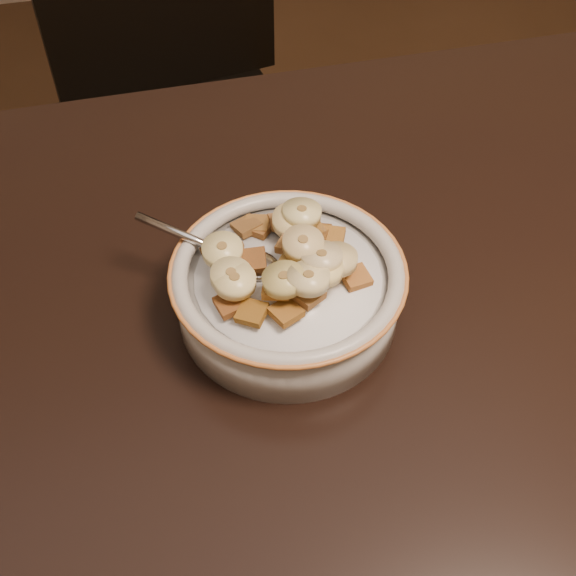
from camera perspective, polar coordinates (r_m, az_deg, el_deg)
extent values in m
cube|color=black|center=(0.54, -2.94, -12.76)|extent=(1.41, 0.91, 0.04)
cube|color=black|center=(1.26, -8.32, 12.16)|extent=(0.47, 0.47, 0.92)
cylinder|color=#B2B1AF|center=(0.57, 0.00, -0.60)|extent=(0.17, 0.17, 0.04)
cylinder|color=white|center=(0.56, 0.00, 0.82)|extent=(0.15, 0.15, 0.00)
ellipsoid|color=silver|center=(0.56, -2.69, 1.87)|extent=(0.05, 0.05, 0.01)
cube|color=brown|center=(0.59, -2.47, 5.00)|extent=(0.03, 0.03, 0.01)
cube|color=#9B6028|center=(0.58, 3.45, 4.00)|extent=(0.03, 0.03, 0.01)
cube|color=#8D591A|center=(0.52, -0.17, -1.91)|extent=(0.03, 0.03, 0.01)
cube|color=brown|center=(0.58, 1.75, 4.65)|extent=(0.02, 0.02, 0.01)
cube|color=olive|center=(0.52, -0.92, -0.06)|extent=(0.03, 0.03, 0.01)
cube|color=brown|center=(0.53, -4.59, -1.26)|extent=(0.02, 0.02, 0.01)
cube|color=brown|center=(0.54, 0.51, 2.29)|extent=(0.03, 0.03, 0.01)
cube|color=brown|center=(0.58, 2.29, 4.33)|extent=(0.03, 0.03, 0.01)
cube|color=brown|center=(0.52, -2.87, -1.96)|extent=(0.03, 0.03, 0.01)
cube|color=#93582E|center=(0.55, 5.39, 0.86)|extent=(0.02, 0.02, 0.01)
cube|color=brown|center=(0.59, -3.29, 4.90)|extent=(0.03, 0.03, 0.01)
cube|color=brown|center=(0.55, 0.28, 3.46)|extent=(0.03, 0.03, 0.01)
cube|color=brown|center=(0.58, 1.86, 4.51)|extent=(0.02, 0.02, 0.01)
cube|color=brown|center=(0.57, -5.58, 3.19)|extent=(0.03, 0.03, 0.01)
cube|color=brown|center=(0.59, -0.48, 5.27)|extent=(0.02, 0.02, 0.01)
cube|color=brown|center=(0.54, 1.32, 2.81)|extent=(0.03, 0.03, 0.01)
cube|color=brown|center=(0.55, 2.63, 2.55)|extent=(0.03, 0.03, 0.01)
cube|color=brown|center=(0.57, 1.55, 4.09)|extent=(0.03, 0.03, 0.01)
cube|color=brown|center=(0.52, 1.55, -0.54)|extent=(0.03, 0.03, 0.01)
cube|color=brown|center=(0.54, -2.81, 2.18)|extent=(0.02, 0.02, 0.01)
cube|color=olive|center=(0.56, -4.64, 2.67)|extent=(0.03, 0.03, 0.01)
cube|color=brown|center=(0.59, -2.29, 4.85)|extent=(0.03, 0.03, 0.01)
cylinder|color=#DEBB74|center=(0.54, 3.89, 2.28)|extent=(0.03, 0.04, 0.01)
cylinder|color=#F6EDA3|center=(0.53, -4.50, 0.93)|extent=(0.04, 0.04, 0.01)
cylinder|color=#F2DE97|center=(0.57, 1.10, 5.94)|extent=(0.04, 0.04, 0.01)
cylinder|color=#F9D485|center=(0.53, 2.71, 1.48)|extent=(0.04, 0.04, 0.01)
cylinder|color=beige|center=(0.53, 2.67, 2.42)|extent=(0.04, 0.04, 0.01)
cylinder|color=beige|center=(0.51, 1.63, 0.74)|extent=(0.04, 0.04, 0.01)
cylinder|color=#F4D693|center=(0.57, 0.30, 5.35)|extent=(0.04, 0.04, 0.02)
cylinder|color=tan|center=(0.52, -0.34, 0.66)|extent=(0.03, 0.03, 0.01)
cylinder|color=#E0CA85|center=(0.55, -5.21, 2.99)|extent=(0.04, 0.04, 0.01)
cylinder|color=#D4BD8B|center=(0.54, 1.19, 3.51)|extent=(0.04, 0.04, 0.01)
cylinder|color=#E7CC7C|center=(0.52, -4.21, 0.54)|extent=(0.04, 0.04, 0.01)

